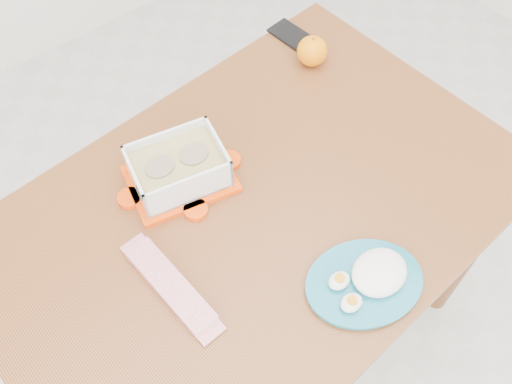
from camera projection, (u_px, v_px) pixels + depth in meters
ground at (314, 348)px, 1.80m from camera, size 3.50×3.50×0.00m
dining_table at (256, 232)px, 1.29m from camera, size 1.20×0.85×0.75m
food_container at (179, 168)px, 1.20m from camera, size 0.25×0.21×0.09m
orange_fruit at (312, 51)px, 1.41m from camera, size 0.08×0.08×0.08m
rice_plate at (369, 279)px, 1.09m from camera, size 0.29×0.29×0.06m
candy_bar at (171, 285)px, 1.09m from camera, size 0.07×0.23×0.02m
smartphone at (294, 37)px, 1.49m from camera, size 0.08×0.14×0.01m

